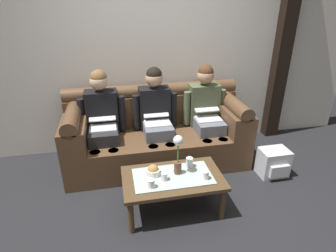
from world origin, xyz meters
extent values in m
plane|color=black|center=(0.00, 0.00, 0.00)|extent=(14.00, 14.00, 0.00)
cube|color=silver|center=(0.00, 1.70, 1.45)|extent=(6.00, 0.12, 2.90)
cube|color=black|center=(1.86, 1.58, 1.45)|extent=(0.20, 0.20, 2.90)
cube|color=#513823|center=(0.00, 1.10, 0.21)|extent=(2.23, 0.88, 0.42)
cube|color=#513823|center=(0.00, 1.43, 0.62)|extent=(2.23, 0.22, 0.40)
cylinder|color=#513823|center=(0.00, 1.43, 0.87)|extent=(2.23, 0.18, 0.18)
cube|color=#513823|center=(-0.97, 1.10, 0.56)|extent=(0.28, 0.88, 0.28)
cylinder|color=#513823|center=(-0.97, 1.10, 0.74)|extent=(0.18, 0.88, 0.18)
cube|color=#513823|center=(0.97, 1.10, 0.56)|extent=(0.28, 0.88, 0.28)
cylinder|color=#513823|center=(0.97, 1.10, 0.74)|extent=(0.18, 0.88, 0.18)
cube|color=#232326|center=(-0.65, 1.04, 0.49)|extent=(0.34, 0.40, 0.15)
cylinder|color=#232326|center=(-0.75, 0.78, 0.21)|extent=(0.12, 0.12, 0.42)
cylinder|color=#232326|center=(-0.55, 0.78, 0.21)|extent=(0.12, 0.12, 0.42)
cube|color=black|center=(-0.65, 1.28, 0.69)|extent=(0.38, 0.22, 0.54)
cylinder|color=black|center=(-0.89, 1.24, 0.67)|extent=(0.09, 0.09, 0.44)
cylinder|color=black|center=(-0.42, 1.24, 0.67)|extent=(0.09, 0.09, 0.44)
sphere|color=tan|center=(-0.65, 1.26, 1.08)|extent=(0.21, 0.21, 0.21)
sphere|color=brown|center=(-0.65, 1.26, 1.12)|extent=(0.19, 0.19, 0.19)
cube|color=silver|center=(-0.65, 1.06, 0.58)|extent=(0.31, 0.22, 0.02)
cube|color=silver|center=(-0.65, 1.21, 0.68)|extent=(0.31, 0.20, 0.09)
cube|color=black|center=(-0.65, 1.20, 0.68)|extent=(0.27, 0.17, 0.08)
cube|color=#595B66|center=(0.00, 1.04, 0.49)|extent=(0.34, 0.40, 0.15)
cylinder|color=#595B66|center=(-0.10, 0.78, 0.21)|extent=(0.12, 0.12, 0.42)
cylinder|color=#595B66|center=(0.10, 0.78, 0.21)|extent=(0.12, 0.12, 0.42)
cube|color=black|center=(0.00, 1.28, 0.69)|extent=(0.38, 0.22, 0.54)
cylinder|color=black|center=(-0.23, 1.24, 0.67)|extent=(0.09, 0.09, 0.44)
cylinder|color=black|center=(0.23, 1.24, 0.67)|extent=(0.09, 0.09, 0.44)
sphere|color=tan|center=(0.00, 1.26, 1.08)|extent=(0.21, 0.21, 0.21)
sphere|color=black|center=(0.00, 1.26, 1.12)|extent=(0.19, 0.19, 0.19)
cube|color=silver|center=(0.00, 1.06, 0.58)|extent=(0.31, 0.22, 0.02)
cube|color=silver|center=(0.00, 1.22, 0.68)|extent=(0.31, 0.19, 0.11)
cube|color=black|center=(0.00, 1.21, 0.68)|extent=(0.27, 0.17, 0.09)
cube|color=#595B66|center=(0.65, 1.04, 0.49)|extent=(0.34, 0.40, 0.15)
cylinder|color=#595B66|center=(0.55, 0.78, 0.21)|extent=(0.12, 0.12, 0.42)
cylinder|color=#595B66|center=(0.75, 0.78, 0.21)|extent=(0.12, 0.12, 0.42)
cube|color=#475138|center=(0.65, 1.28, 0.69)|extent=(0.38, 0.22, 0.54)
cylinder|color=#475138|center=(0.42, 1.24, 0.67)|extent=(0.09, 0.09, 0.44)
cylinder|color=#475138|center=(0.89, 1.24, 0.67)|extent=(0.09, 0.09, 0.44)
sphere|color=tan|center=(0.65, 1.26, 1.08)|extent=(0.21, 0.21, 0.21)
sphere|color=#472D19|center=(0.65, 1.26, 1.12)|extent=(0.19, 0.19, 0.19)
cube|color=silver|center=(0.65, 1.06, 0.58)|extent=(0.31, 0.22, 0.02)
cube|color=silver|center=(0.65, 1.20, 0.69)|extent=(0.31, 0.21, 0.07)
cube|color=black|center=(0.65, 1.19, 0.69)|extent=(0.27, 0.18, 0.05)
cube|color=#47331E|center=(0.00, 0.20, 0.37)|extent=(0.98, 0.58, 0.04)
cube|color=#9EB2A8|center=(0.00, 0.20, 0.39)|extent=(0.76, 0.40, 0.01)
cylinder|color=#47331E|center=(-0.44, -0.04, 0.17)|extent=(0.06, 0.06, 0.35)
cylinder|color=#47331E|center=(0.44, -0.04, 0.17)|extent=(0.06, 0.06, 0.35)
cylinder|color=#47331E|center=(-0.44, 0.44, 0.17)|extent=(0.06, 0.06, 0.35)
cylinder|color=#47331E|center=(0.44, 0.44, 0.17)|extent=(0.06, 0.06, 0.35)
cylinder|color=brown|center=(0.06, 0.24, 0.46)|extent=(0.07, 0.07, 0.13)
cylinder|color=#3D7538|center=(0.06, 0.24, 0.63)|extent=(0.01, 0.01, 0.21)
sphere|color=silver|center=(0.06, 0.24, 0.76)|extent=(0.10, 0.10, 0.10)
cylinder|color=silver|center=(-0.18, 0.26, 0.43)|extent=(0.14, 0.14, 0.06)
sphere|color=olive|center=(-0.18, 0.26, 0.45)|extent=(0.11, 0.11, 0.11)
cylinder|color=white|center=(0.29, 0.09, 0.44)|extent=(0.06, 0.06, 0.08)
cylinder|color=silver|center=(-0.23, 0.07, 0.44)|extent=(0.06, 0.06, 0.08)
cylinder|color=silver|center=(0.20, 0.33, 0.45)|extent=(0.07, 0.07, 0.10)
cylinder|color=silver|center=(-0.09, 0.16, 0.44)|extent=(0.06, 0.06, 0.08)
cube|color=#B7B7BC|center=(1.32, 0.55, 0.17)|extent=(0.34, 0.25, 0.33)
cube|color=#B7B7BC|center=(1.32, 0.40, 0.13)|extent=(0.24, 0.05, 0.15)
camera|label=1|loc=(-0.50, -1.98, 1.98)|focal=29.74mm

